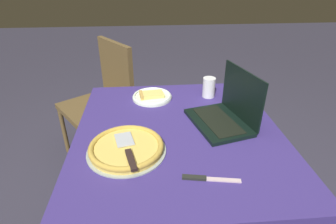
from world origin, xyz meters
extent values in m
cube|color=navy|center=(0.00, 0.00, 0.71)|extent=(1.04, 0.93, 0.04)
cylinder|color=#3B2C19|center=(0.39, -0.39, 0.34)|extent=(0.05, 0.05, 0.69)
cylinder|color=#3B2C19|center=(0.39, 0.39, 0.34)|extent=(0.05, 0.05, 0.69)
cube|color=black|center=(0.04, -0.19, 0.74)|extent=(0.36, 0.29, 0.02)
cube|color=black|center=(0.04, -0.19, 0.75)|extent=(0.30, 0.20, 0.00)
cube|color=black|center=(0.07, -0.30, 0.86)|extent=(0.31, 0.09, 0.24)
cube|color=black|center=(0.07, -0.30, 0.86)|extent=(0.28, 0.07, 0.21)
cylinder|color=white|center=(0.34, 0.11, 0.74)|extent=(0.22, 0.22, 0.01)
torus|color=silver|center=(0.34, 0.11, 0.75)|extent=(0.21, 0.21, 0.01)
cube|color=#DECD68|center=(0.34, 0.11, 0.75)|extent=(0.10, 0.14, 0.02)
cube|color=gold|center=(0.33, 0.17, 0.75)|extent=(0.09, 0.03, 0.03)
cylinder|color=#9AA69E|center=(-0.14, 0.23, 0.73)|extent=(0.32, 0.32, 0.01)
cylinder|color=#DCBA54|center=(-0.14, 0.23, 0.74)|extent=(0.29, 0.29, 0.02)
torus|color=gold|center=(-0.14, 0.23, 0.75)|extent=(0.30, 0.30, 0.02)
cube|color=#AFB5BD|center=(-0.10, 0.24, 0.76)|extent=(0.11, 0.09, 0.00)
cube|color=black|center=(-0.24, 0.21, 0.76)|extent=(0.13, 0.05, 0.01)
cube|color=beige|center=(-0.34, -0.10, 0.73)|extent=(0.05, 0.16, 0.00)
cube|color=black|center=(-0.32, -0.02, 0.73)|extent=(0.03, 0.09, 0.01)
cylinder|color=silver|center=(0.34, -0.21, 0.78)|extent=(0.07, 0.07, 0.11)
cylinder|color=#4C1C14|center=(0.34, -0.21, 0.82)|extent=(0.06, 0.06, 0.01)
cube|color=brown|center=(0.82, 0.54, 0.43)|extent=(0.63, 0.63, 0.04)
cube|color=brown|center=(0.94, 0.37, 0.68)|extent=(0.37, 0.28, 0.45)
cylinder|color=brown|center=(0.87, 0.82, 0.21)|extent=(0.03, 0.03, 0.41)
cylinder|color=brown|center=(0.53, 0.59, 0.21)|extent=(0.03, 0.03, 0.41)
cylinder|color=brown|center=(1.10, 0.49, 0.21)|extent=(0.03, 0.03, 0.41)
cylinder|color=brown|center=(0.77, 0.25, 0.21)|extent=(0.03, 0.03, 0.41)
camera|label=1|loc=(-1.03, 0.14, 1.40)|focal=28.84mm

